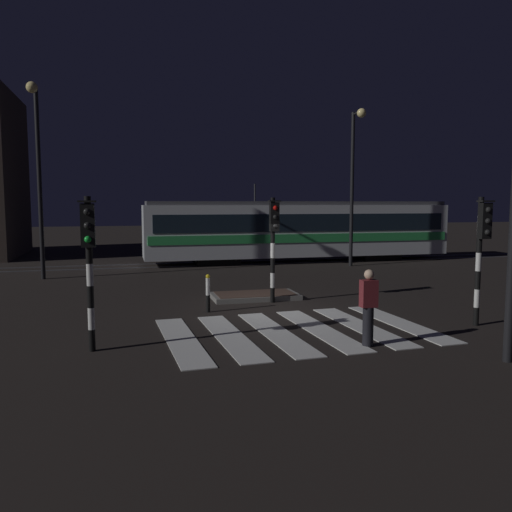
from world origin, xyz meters
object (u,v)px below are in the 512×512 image
(street_lamp_trackside_left, at_px, (38,160))
(tram, at_px, (299,229))
(pedestrian_waiting_at_kerb, at_px, (368,307))
(traffic_light_median_centre, at_px, (273,234))
(traffic_light_corner_near_left, at_px, (89,250))
(street_lamp_trackside_right, at_px, (354,170))
(bollard_island_edge, at_px, (208,293))
(traffic_light_corner_near_right, at_px, (482,242))

(street_lamp_trackside_left, relative_size, tram, 0.47)
(tram, bearing_deg, pedestrian_waiting_at_kerb, -104.02)
(traffic_light_median_centre, bearing_deg, traffic_light_corner_near_left, -141.01)
(street_lamp_trackside_right, bearing_deg, bollard_island_edge, -134.29)
(street_lamp_trackside_right, xyz_separation_m, bollard_island_edge, (-8.74, -8.96, -4.23))
(traffic_light_corner_near_right, bearing_deg, tram, 88.41)
(tram, xyz_separation_m, bollard_island_edge, (-6.88, -11.72, -1.19))
(traffic_light_corner_near_right, xyz_separation_m, bollard_island_edge, (-6.45, 3.43, -1.62))
(traffic_light_median_centre, relative_size, street_lamp_trackside_left, 0.43)
(traffic_light_corner_near_left, relative_size, pedestrian_waiting_at_kerb, 1.93)
(pedestrian_waiting_at_kerb, xyz_separation_m, bollard_island_edge, (-2.84, 4.42, -0.32))
(traffic_light_corner_near_right, bearing_deg, pedestrian_waiting_at_kerb, -164.58)
(street_lamp_trackside_right, bearing_deg, traffic_light_median_centre, -128.84)
(traffic_light_median_centre, bearing_deg, traffic_light_corner_near_right, -45.46)
(street_lamp_trackside_right, distance_m, tram, 4.51)
(traffic_light_median_centre, relative_size, traffic_light_corner_near_right, 1.01)
(traffic_light_corner_near_right, height_order, street_lamp_trackside_left, street_lamp_trackside_left)
(street_lamp_trackside_right, xyz_separation_m, street_lamp_trackside_left, (-14.34, -0.95, 0.11))
(traffic_light_median_centre, bearing_deg, bollard_island_edge, -158.70)
(traffic_light_corner_near_left, distance_m, tram, 18.07)
(street_lamp_trackside_right, distance_m, bollard_island_edge, 13.21)
(traffic_light_median_centre, distance_m, traffic_light_corner_near_right, 6.03)
(traffic_light_corner_near_left, bearing_deg, tram, 56.74)
(street_lamp_trackside_left, distance_m, pedestrian_waiting_at_kerb, 15.55)
(pedestrian_waiting_at_kerb, bearing_deg, traffic_light_corner_near_left, 170.00)
(traffic_light_corner_near_left, xyz_separation_m, bollard_island_edge, (3.03, 3.39, -1.61))
(traffic_light_corner_near_right, height_order, tram, tram)
(traffic_light_corner_near_right, relative_size, street_lamp_trackside_right, 0.43)
(street_lamp_trackside_left, bearing_deg, pedestrian_waiting_at_kerb, -55.80)
(pedestrian_waiting_at_kerb, relative_size, bollard_island_edge, 1.54)
(traffic_light_median_centre, xyz_separation_m, traffic_light_corner_near_left, (-5.26, -4.26, -0.02))
(street_lamp_trackside_right, xyz_separation_m, tram, (-1.86, 2.76, -3.04))
(street_lamp_trackside_left, xyz_separation_m, tram, (12.48, 3.72, -3.15))
(tram, relative_size, pedestrian_waiting_at_kerb, 9.75)
(street_lamp_trackside_right, bearing_deg, traffic_light_corner_near_left, -133.63)
(pedestrian_waiting_at_kerb, height_order, bollard_island_edge, pedestrian_waiting_at_kerb)
(traffic_light_median_centre, relative_size, traffic_light_corner_near_left, 1.01)
(traffic_light_median_centre, xyz_separation_m, tram, (4.65, 10.85, -0.45))
(pedestrian_waiting_at_kerb, bearing_deg, street_lamp_trackside_right, 66.23)
(street_lamp_trackside_right, bearing_deg, pedestrian_waiting_at_kerb, -113.77)
(traffic_light_corner_near_left, bearing_deg, bollard_island_edge, 48.17)
(traffic_light_corner_near_right, height_order, street_lamp_trackside_right, street_lamp_trackside_right)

